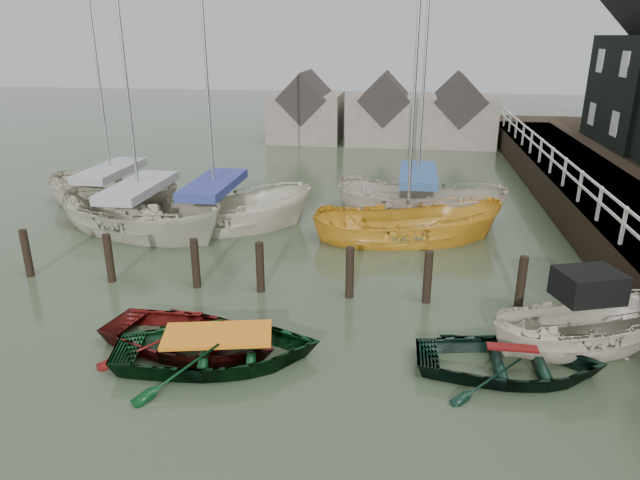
% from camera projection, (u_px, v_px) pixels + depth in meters
% --- Properties ---
extents(ground, '(120.00, 120.00, 0.00)m').
position_uv_depth(ground, '(280.00, 352.00, 12.45)').
color(ground, '#2F3B26').
rests_on(ground, ground).
extents(pier, '(3.04, 32.00, 2.70)m').
position_uv_depth(pier, '(603.00, 209.00, 20.15)').
color(pier, black).
rests_on(pier, ground).
extents(mooring_pilings, '(13.72, 0.22, 1.80)m').
position_uv_depth(mooring_pilings, '(263.00, 274.00, 15.22)').
color(mooring_pilings, black).
rests_on(mooring_pilings, ground).
extents(far_sheds, '(14.00, 4.08, 4.39)m').
position_uv_depth(far_sheds, '(382.00, 113.00, 35.86)').
color(far_sheds, '#665B51').
rests_on(far_sheds, ground).
extents(rowboat_red, '(4.52, 3.61, 0.84)m').
position_uv_depth(rowboat_red, '(190.00, 349.00, 12.58)').
color(rowboat_red, '#570F0C').
rests_on(rowboat_red, ground).
extents(rowboat_green, '(4.89, 3.96, 0.89)m').
position_uv_depth(rowboat_green, '(219.00, 362.00, 12.09)').
color(rowboat_green, black).
rests_on(rowboat_green, ground).
extents(rowboat_dkgreen, '(3.86, 2.80, 0.79)m').
position_uv_depth(rowboat_dkgreen, '(509.00, 373.00, 11.69)').
color(rowboat_dkgreen, black).
rests_on(rowboat_dkgreen, ground).
extents(motorboat, '(4.62, 2.95, 2.58)m').
position_uv_depth(motorboat, '(581.00, 343.00, 12.61)').
color(motorboat, beige).
rests_on(motorboat, ground).
extents(sailboat_a, '(7.45, 4.84, 10.82)m').
position_uv_depth(sailboat_a, '(143.00, 230.00, 20.03)').
color(sailboat_a, '#BEB9A2').
rests_on(sailboat_a, ground).
extents(sailboat_b, '(7.41, 4.67, 12.00)m').
position_uv_depth(sailboat_b, '(216.00, 226.00, 20.42)').
color(sailboat_b, beige).
rests_on(sailboat_b, ground).
extents(sailboat_c, '(6.73, 3.64, 9.64)m').
position_uv_depth(sailboat_c, '(406.00, 239.00, 19.33)').
color(sailboat_c, gold).
rests_on(sailboat_c, ground).
extents(sailboat_d, '(7.18, 4.52, 11.15)m').
position_uv_depth(sailboat_d, '(416.00, 213.00, 21.98)').
color(sailboat_d, '#BCAFA0').
rests_on(sailboat_d, ground).
extents(sailboat_e, '(7.13, 4.83, 10.63)m').
position_uv_depth(sailboat_e, '(115.00, 207.00, 22.68)').
color(sailboat_e, beige).
rests_on(sailboat_e, ground).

